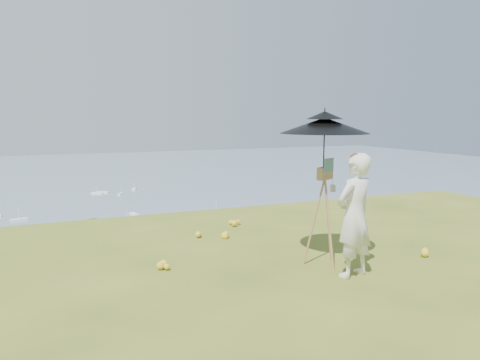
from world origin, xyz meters
name	(u,v)px	position (x,y,z in m)	size (l,w,h in m)	color
ground	(459,318)	(0.00, 0.00, 0.00)	(14.00, 14.00, 0.00)	#51671D
shoreline_tier	(81,345)	(0.00, 75.00, -36.00)	(170.00, 28.00, 8.00)	gray
bay_water	(53,190)	(0.00, 240.00, -34.00)	(700.00, 700.00, 0.00)	slate
slope_trees	(107,322)	(0.00, 35.00, -15.00)	(110.00, 50.00, 6.00)	#164A17
harbor_town	(79,308)	(0.00, 75.00, -29.50)	(110.00, 22.00, 5.00)	silver
moored_boats	(18,227)	(-12.50, 161.00, -33.65)	(140.00, 140.00, 0.70)	white
wildflowers	(442,305)	(0.00, 0.25, 0.06)	(10.00, 10.50, 0.12)	yellow
painter	(354,215)	(-0.26, 1.65, 0.89)	(0.65, 0.43, 1.79)	white
field_easel	(324,212)	(-0.37, 2.25, 0.83)	(0.63, 0.63, 1.67)	#A97947
sun_umbrella	(324,143)	(-0.39, 2.28, 1.89)	(1.35, 1.35, 1.04)	black
painter_cap	(356,156)	(-0.26, 1.65, 1.74)	(0.19, 0.23, 0.10)	#CB6F7D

